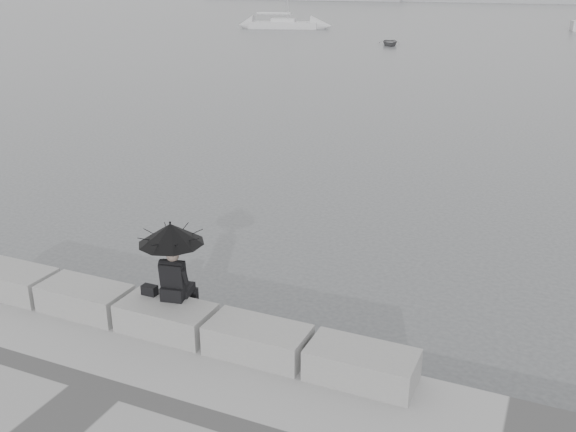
% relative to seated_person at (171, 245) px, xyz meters
% --- Properties ---
extents(ground, '(360.00, 360.00, 0.00)m').
position_rel_seated_person_xyz_m(ground, '(-0.02, 0.20, -1.99)').
color(ground, '#45484A').
rests_on(ground, ground).
extents(stone_block_far_left, '(1.60, 0.80, 0.50)m').
position_rel_seated_person_xyz_m(stone_block_far_left, '(-3.42, -0.25, -1.24)').
color(stone_block_far_left, gray).
rests_on(stone_block_far_left, promenade).
extents(stone_block_left, '(1.60, 0.80, 0.50)m').
position_rel_seated_person_xyz_m(stone_block_left, '(-1.72, -0.25, -1.24)').
color(stone_block_left, gray).
rests_on(stone_block_left, promenade).
extents(stone_block_centre, '(1.60, 0.80, 0.50)m').
position_rel_seated_person_xyz_m(stone_block_centre, '(-0.02, -0.25, -1.24)').
color(stone_block_centre, gray).
rests_on(stone_block_centre, promenade).
extents(stone_block_right, '(1.60, 0.80, 0.50)m').
position_rel_seated_person_xyz_m(stone_block_right, '(1.68, -0.25, -1.24)').
color(stone_block_right, gray).
rests_on(stone_block_right, promenade).
extents(stone_block_far_right, '(1.60, 0.80, 0.50)m').
position_rel_seated_person_xyz_m(stone_block_far_right, '(3.38, -0.25, -1.24)').
color(stone_block_far_right, gray).
rests_on(stone_block_far_right, promenade).
extents(seated_person, '(1.09, 1.09, 1.39)m').
position_rel_seated_person_xyz_m(seated_person, '(0.00, 0.00, 0.00)').
color(seated_person, black).
rests_on(seated_person, stone_block_centre).
extents(bag, '(0.26, 0.15, 0.17)m').
position_rel_seated_person_xyz_m(bag, '(-0.47, -0.05, -0.90)').
color(bag, black).
rests_on(bag, stone_block_centre).
extents(sailboat_left, '(8.53, 4.40, 12.90)m').
position_rel_seated_person_xyz_m(sailboat_left, '(-27.38, 65.36, -1.47)').
color(sailboat_left, '#B9B9BB').
rests_on(sailboat_left, ground).
extents(dinghy, '(3.24, 2.22, 0.51)m').
position_rel_seated_person_xyz_m(dinghy, '(-10.39, 51.47, -1.73)').
color(dinghy, gray).
rests_on(dinghy, ground).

